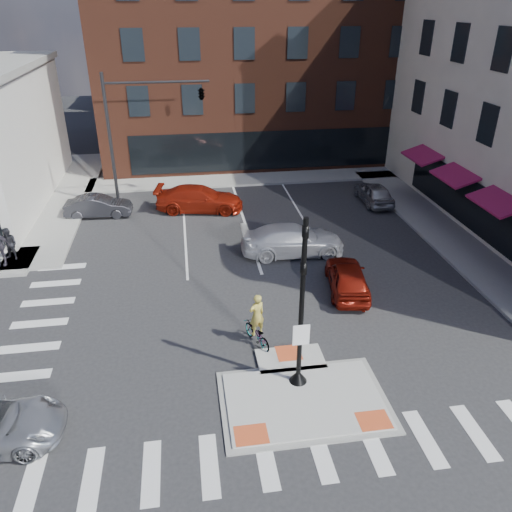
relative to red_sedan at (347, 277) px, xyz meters
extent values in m
plane|color=#28282B|center=(-3.50, -6.00, -0.69)|extent=(120.00, 120.00, 0.00)
cube|color=gray|center=(-3.50, -6.50, -0.66)|extent=(5.40, 3.60, 0.06)
cube|color=#A8A8A3|center=(-3.50, -6.50, -0.63)|extent=(5.00, 3.20, 0.12)
cube|color=#A8A8A3|center=(-3.50, -4.40, -0.63)|extent=(2.40, 1.40, 0.12)
cube|color=#D54E25|center=(-5.40, -7.70, -0.57)|extent=(1.00, 0.80, 0.01)
cube|color=#D54E25|center=(-1.60, -7.70, -0.57)|extent=(1.00, 0.80, 0.01)
cube|color=#D54E25|center=(-3.50, -4.10, -0.57)|extent=(0.90, 0.90, 0.01)
cube|color=gray|center=(-14.50, 14.00, -0.61)|extent=(3.00, 20.00, 0.15)
cube|color=gray|center=(7.30, 4.00, -0.61)|extent=(3.00, 24.00, 0.15)
cube|color=gray|center=(-0.50, 16.00, -0.61)|extent=(26.00, 3.00, 0.15)
cube|color=#53271A|center=(-0.50, 26.00, 6.81)|extent=(24.00, 18.00, 15.00)
cube|color=black|center=(-0.50, 17.00, 1.11)|extent=(20.00, 0.12, 2.80)
cube|color=black|center=(8.50, 4.00, 1.01)|extent=(0.12, 16.00, 2.60)
cube|color=#A81650|center=(7.80, 4.00, 2.36)|extent=(1.46, 3.00, 0.58)
cube|color=#A81650|center=(7.80, 10.00, 2.36)|extent=(1.46, 3.00, 0.58)
cube|color=slate|center=(-7.50, 46.00, 4.31)|extent=(10.00, 12.00, 10.00)
cube|color=brown|center=(5.50, 48.00, 5.31)|extent=(12.00, 12.00, 12.00)
cone|color=black|center=(-3.50, -5.60, -0.34)|extent=(0.60, 0.60, 0.45)
cylinder|color=black|center=(-3.50, -5.60, 2.51)|extent=(0.16, 0.16, 5.80)
cube|color=white|center=(-3.50, -5.72, 1.41)|extent=(0.55, 0.04, 0.75)
imported|color=black|center=(-3.50, -5.60, 4.61)|extent=(0.18, 0.22, 1.10)
imported|color=black|center=(-3.50, -5.60, 3.41)|extent=(0.18, 0.22, 1.10)
cylinder|color=black|center=(-11.00, 12.00, 3.31)|extent=(0.20, 0.20, 8.00)
cylinder|color=black|center=(-8.00, 12.00, 6.71)|extent=(6.00, 0.14, 0.14)
imported|color=black|center=(-5.50, 12.00, 6.11)|extent=(0.48, 2.24, 0.90)
imported|color=maroon|center=(0.00, 0.00, 0.00)|extent=(2.25, 4.25, 1.38)
imported|color=silver|center=(-1.61, 3.98, 0.07)|extent=(5.26, 2.24, 1.51)
imported|color=#29292E|center=(-12.00, 10.53, -0.05)|extent=(3.91, 1.50, 1.27)
imported|color=#ACAEB3|center=(5.03, 10.16, -0.02)|extent=(1.61, 3.95, 1.34)
imported|color=maroon|center=(-5.99, 10.54, 0.08)|extent=(5.56, 3.04, 1.53)
imported|color=#3F3F44|center=(-4.54, -3.20, -0.25)|extent=(1.19, 1.78, 0.89)
imported|color=#DDC84E|center=(-4.54, -3.20, 0.61)|extent=(0.73, 0.61, 1.69)
imported|color=black|center=(-15.50, 5.13, 0.29)|extent=(0.98, 0.88, 1.65)
camera|label=1|loc=(-6.86, -18.30, 10.93)|focal=35.00mm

